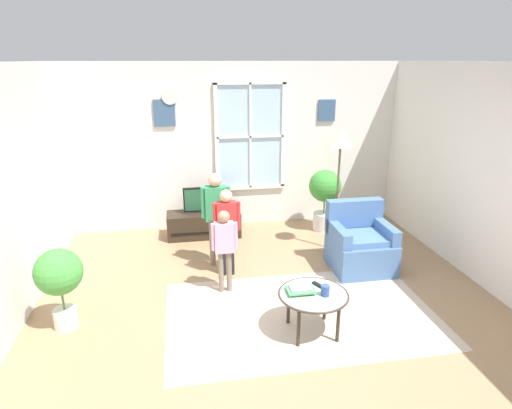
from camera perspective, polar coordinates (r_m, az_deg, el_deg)
ground_plane at (r=4.83m, az=2.68°, el=-14.87°), size 5.85×6.48×0.02m
back_wall at (r=7.12m, az=-2.39°, el=7.69°), size 5.25×0.17×2.62m
area_rug at (r=4.94m, az=5.88°, el=-13.99°), size 2.90×1.81×0.01m
tv_stand at (r=6.87m, az=-6.80°, el=-2.57°), size 1.12×0.43×0.39m
television at (r=6.74m, az=-6.93°, el=0.66°), size 0.60×0.08×0.41m
armchair at (r=5.92m, az=13.39°, el=-5.15°), size 0.76×0.74×0.87m
coffee_table at (r=4.46m, az=7.48°, el=-11.80°), size 0.71×0.71×0.44m
book_stack at (r=4.44m, az=5.82°, el=-10.98°), size 0.27×0.20×0.06m
cup at (r=4.40m, az=9.02°, el=-11.02°), size 0.09×0.09×0.11m
remote_near_books at (r=4.58m, az=8.09°, el=-10.35°), size 0.10×0.14×0.02m
person_red_shirt at (r=5.44m, az=-3.84°, el=-2.37°), size 0.34×0.16×1.14m
person_pink_shirt at (r=5.07m, az=-4.15°, el=-4.90°), size 0.31×0.14×1.02m
person_green_shirt at (r=5.70m, az=-5.26°, el=-0.55°), size 0.38×0.17×1.27m
potted_plant_by_window at (r=7.03m, az=8.96°, el=1.51°), size 0.51×0.51×0.99m
potted_plant_corner at (r=4.84m, az=-24.29°, el=-8.57°), size 0.47×0.47×0.87m
floor_lamp at (r=6.09m, az=10.90°, el=6.89°), size 0.32×0.32×1.74m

